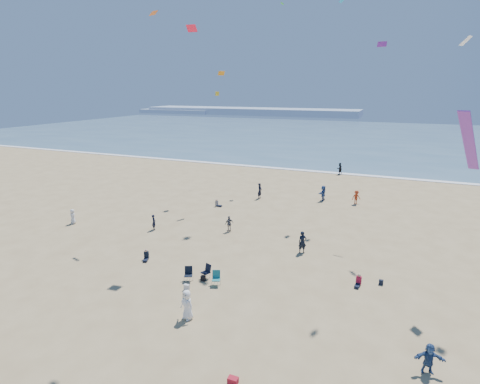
% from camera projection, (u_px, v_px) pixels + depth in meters
% --- Properties ---
extents(ground, '(220.00, 220.00, 0.00)m').
position_uv_depth(ground, '(144.00, 346.00, 19.10)').
color(ground, tan).
rests_on(ground, ground).
extents(ocean, '(220.00, 100.00, 0.06)m').
position_uv_depth(ocean, '(354.00, 136.00, 103.66)').
color(ocean, '#476B84').
rests_on(ocean, ground).
extents(surf_line, '(220.00, 1.20, 0.08)m').
position_uv_depth(surf_line, '(318.00, 172.00, 59.15)').
color(surf_line, white).
rests_on(surf_line, ground).
extents(headland_far, '(110.00, 20.00, 3.20)m').
position_uv_depth(headland_far, '(250.00, 111.00, 192.20)').
color(headland_far, '#7A8EA8').
rests_on(headland_far, ground).
extents(headland_near, '(40.00, 14.00, 2.00)m').
position_uv_depth(headland_near, '(177.00, 111.00, 202.71)').
color(headland_near, '#7A8EA8').
rests_on(headland_near, ground).
extents(standing_flyers, '(38.54, 49.83, 1.87)m').
position_uv_depth(standing_flyers, '(291.00, 232.00, 32.05)').
color(standing_flyers, white).
rests_on(standing_flyers, ground).
extents(seated_group, '(17.16, 27.45, 0.84)m').
position_uv_depth(seated_group, '(217.00, 280.00, 24.77)').
color(seated_group, silver).
rests_on(seated_group, ground).
extents(chair_cluster, '(2.79, 1.59, 1.00)m').
position_uv_depth(chair_cluster, '(203.00, 275.00, 25.32)').
color(chair_cluster, black).
rests_on(chair_cluster, ground).
extents(white_tote, '(0.35, 0.20, 0.40)m').
position_uv_depth(white_tote, '(187.00, 287.00, 24.33)').
color(white_tote, silver).
rests_on(white_tote, ground).
extents(black_backpack, '(0.30, 0.22, 0.38)m').
position_uv_depth(black_backpack, '(203.00, 278.00, 25.51)').
color(black_backpack, black).
rests_on(black_backpack, ground).
extents(cooler, '(0.45, 0.30, 0.30)m').
position_uv_depth(cooler, '(233.00, 380.00, 16.62)').
color(cooler, '#AA1828').
rests_on(cooler, ground).
extents(navy_bag, '(0.28, 0.18, 0.34)m').
position_uv_depth(navy_bag, '(381.00, 282.00, 25.03)').
color(navy_bag, black).
rests_on(navy_bag, ground).
extents(kites_aloft, '(34.63, 37.69, 26.51)m').
position_uv_depth(kites_aloft, '(391.00, 39.00, 24.14)').
color(kites_aloft, '#E75A12').
rests_on(kites_aloft, ground).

